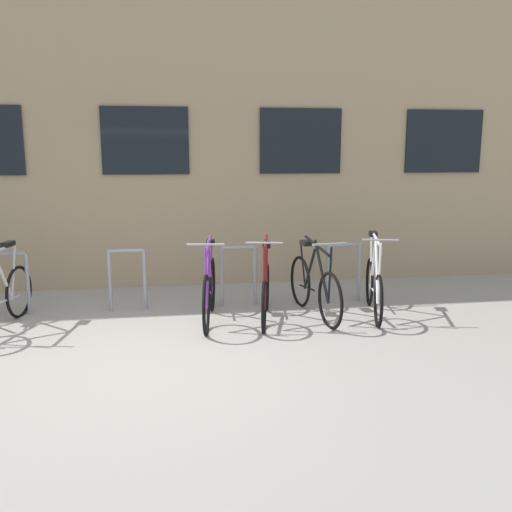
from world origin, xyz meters
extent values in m
plane|color=#9E998E|center=(0.00, 0.00, 0.00)|extent=(42.00, 42.00, 0.00)
cube|color=tan|center=(0.00, 5.81, 3.42)|extent=(28.00, 5.21, 6.83)
cube|color=black|center=(0.00, 3.18, 2.27)|extent=(1.30, 0.04, 1.01)
cube|color=black|center=(2.40, 3.18, 2.27)|extent=(1.30, 0.04, 1.01)
cube|color=black|center=(4.80, 3.18, 2.27)|extent=(1.30, 0.04, 1.01)
cylinder|color=gray|center=(-1.52, 1.90, 0.41)|extent=(0.05, 0.05, 0.82)
cylinder|color=gray|center=(-1.75, 1.90, 0.82)|extent=(0.46, 0.05, 0.05)
cylinder|color=gray|center=(-0.48, 1.90, 0.41)|extent=(0.05, 0.05, 0.82)
cylinder|color=gray|center=(-0.02, 1.90, 0.41)|extent=(0.05, 0.05, 0.82)
cylinder|color=gray|center=(-0.25, 1.90, 0.82)|extent=(0.46, 0.05, 0.05)
cylinder|color=gray|center=(1.02, 1.90, 0.41)|extent=(0.05, 0.05, 0.82)
cylinder|color=gray|center=(1.48, 1.90, 0.41)|extent=(0.05, 0.05, 0.82)
cylinder|color=gray|center=(1.25, 1.90, 0.82)|extent=(0.46, 0.05, 0.05)
cylinder|color=gray|center=(2.52, 1.90, 0.41)|extent=(0.05, 0.05, 0.82)
cylinder|color=gray|center=(2.98, 1.90, 0.41)|extent=(0.05, 0.05, 0.82)
cylinder|color=gray|center=(2.75, 1.90, 0.82)|extent=(0.46, 0.05, 0.05)
torus|color=black|center=(3.08, 1.73, 0.31)|extent=(0.20, 0.66, 0.67)
torus|color=black|center=(2.83, 0.75, 0.31)|extent=(0.20, 0.66, 0.67)
cylinder|color=silver|center=(2.90, 1.02, 0.65)|extent=(0.15, 0.48, 0.79)
cylinder|color=silver|center=(3.00, 1.40, 0.63)|extent=(0.12, 0.36, 0.74)
cylinder|color=silver|center=(2.94, 1.18, 1.01)|extent=(0.23, 0.77, 0.08)
cylinder|color=silver|center=(3.02, 1.48, 0.29)|extent=(0.15, 0.50, 0.07)
cylinder|color=silver|center=(3.06, 1.64, 0.65)|extent=(0.07, 0.20, 0.69)
cylinder|color=silver|center=(2.84, 0.77, 0.67)|extent=(0.05, 0.08, 0.72)
cube|color=black|center=(3.04, 1.56, 1.02)|extent=(0.15, 0.22, 0.06)
cylinder|color=gray|center=(2.85, 0.80, 1.06)|extent=(0.43, 0.13, 0.03)
torus|color=black|center=(2.10, 1.81, 0.34)|extent=(0.13, 0.71, 0.71)
torus|color=black|center=(2.23, 0.79, 0.34)|extent=(0.13, 0.71, 0.71)
cylinder|color=black|center=(2.20, 1.07, 0.64)|extent=(0.10, 0.50, 0.73)
cylinder|color=black|center=(2.15, 1.47, 0.58)|extent=(0.08, 0.37, 0.61)
cylinder|color=black|center=(2.18, 1.24, 0.94)|extent=(0.14, 0.80, 0.15)
cylinder|color=black|center=(2.13, 1.55, 0.31)|extent=(0.09, 0.52, 0.07)
cylinder|color=black|center=(2.11, 1.72, 0.61)|extent=(0.05, 0.20, 0.55)
cylinder|color=black|center=(2.23, 0.81, 0.67)|extent=(0.04, 0.08, 0.66)
cube|color=black|center=(2.12, 1.63, 0.91)|extent=(0.13, 0.21, 0.06)
cylinder|color=gray|center=(2.23, 0.84, 1.03)|extent=(0.44, 0.08, 0.03)
torus|color=black|center=(-1.63, 1.85, 0.32)|extent=(0.18, 0.68, 0.69)
cylinder|color=#B7B7BC|center=(-1.70, 1.49, 0.62)|extent=(0.11, 0.40, 0.70)
cylinder|color=#B7B7BC|center=(-1.68, 1.58, 0.30)|extent=(0.13, 0.54, 0.07)
cylinder|color=#B7B7BC|center=(-1.65, 1.76, 0.64)|extent=(0.06, 0.20, 0.64)
cube|color=black|center=(-1.66, 1.67, 0.99)|extent=(0.14, 0.22, 0.06)
torus|color=black|center=(1.61, 1.69, 0.30)|extent=(0.17, 0.64, 0.64)
torus|color=black|center=(1.41, 0.75, 0.30)|extent=(0.17, 0.64, 0.64)
cylinder|color=maroon|center=(1.47, 1.01, 0.65)|extent=(0.13, 0.46, 0.80)
cylinder|color=maroon|center=(1.54, 1.37, 0.57)|extent=(0.10, 0.33, 0.65)
cylinder|color=maroon|center=(1.50, 1.16, 0.96)|extent=(0.19, 0.72, 0.18)
cylinder|color=maroon|center=(1.56, 1.45, 0.28)|extent=(0.12, 0.47, 0.07)
cylinder|color=maroon|center=(1.59, 1.60, 0.59)|extent=(0.07, 0.20, 0.59)
cylinder|color=maroon|center=(1.42, 0.78, 0.67)|extent=(0.04, 0.08, 0.73)
cube|color=black|center=(1.57, 1.51, 0.92)|extent=(0.14, 0.22, 0.06)
cylinder|color=gray|center=(1.42, 0.80, 1.06)|extent=(0.44, 0.12, 0.03)
torus|color=black|center=(0.87, 1.80, 0.35)|extent=(0.14, 0.73, 0.73)
torus|color=black|center=(0.73, 0.78, 0.35)|extent=(0.14, 0.73, 0.73)
cylinder|color=#722D99|center=(0.77, 1.06, 0.66)|extent=(0.11, 0.49, 0.75)
cylinder|color=#722D99|center=(0.83, 1.46, 0.61)|extent=(0.09, 0.37, 0.64)
cylinder|color=#722D99|center=(0.79, 1.23, 0.97)|extent=(0.15, 0.80, 0.15)
cylinder|color=#722D99|center=(0.84, 1.54, 0.32)|extent=(0.10, 0.51, 0.08)
cylinder|color=#722D99|center=(0.86, 1.71, 0.63)|extent=(0.05, 0.20, 0.58)
cylinder|color=#722D99|center=(0.73, 0.81, 0.69)|extent=(0.04, 0.08, 0.69)
cube|color=black|center=(0.85, 1.62, 0.95)|extent=(0.13, 0.21, 0.06)
cylinder|color=gray|center=(0.74, 0.83, 1.06)|extent=(0.44, 0.09, 0.03)
camera|label=1|loc=(0.36, -5.51, 2.14)|focal=38.96mm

